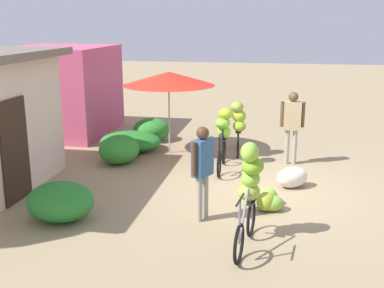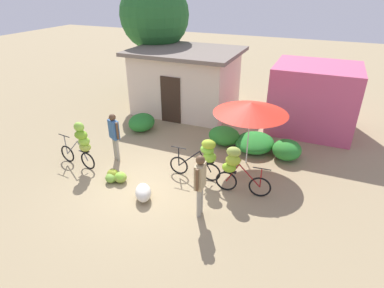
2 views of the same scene
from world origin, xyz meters
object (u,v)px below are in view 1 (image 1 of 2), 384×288
(bicycle_near_pile, at_px, (223,131))
(produce_sack, at_px, (292,177))
(market_umbrella, at_px, (169,78))
(person_bystander, at_px, (202,164))
(person_vendor, at_px, (292,120))
(bicycle_center_loaded, at_px, (238,123))
(banana_pile_on_ground, at_px, (268,200))
(shop_pink, at_px, (63,90))
(bicycle_leftmost, at_px, (249,185))

(bicycle_near_pile, distance_m, produce_sack, 2.13)
(market_umbrella, height_order, person_bystander, market_umbrella)
(person_vendor, bearing_deg, produce_sack, -179.43)
(market_umbrella, relative_size, person_bystander, 1.42)
(person_bystander, bearing_deg, bicycle_center_loaded, -3.24)
(market_umbrella, xyz_separation_m, banana_pile_on_ground, (-3.40, -2.69, -1.81))
(market_umbrella, distance_m, produce_sack, 4.20)
(produce_sack, relative_size, person_bystander, 0.42)
(shop_pink, xyz_separation_m, banana_pile_on_ground, (-5.08, -6.44, -1.17))
(bicycle_near_pile, xyz_separation_m, person_vendor, (0.48, -1.60, 0.23))
(bicycle_near_pile, xyz_separation_m, bicycle_center_loaded, (1.02, -0.27, 0.00))
(bicycle_leftmost, distance_m, produce_sack, 2.86)
(market_umbrella, bearing_deg, shop_pink, 65.85)
(person_vendor, bearing_deg, banana_pile_on_ground, 171.48)
(shop_pink, distance_m, bicycle_center_loaded, 5.80)
(bicycle_leftmost, xyz_separation_m, produce_sack, (2.67, -0.74, -0.71))
(bicycle_leftmost, bearing_deg, person_vendor, -9.35)
(bicycle_center_loaded, height_order, person_vendor, person_vendor)
(shop_pink, relative_size, bicycle_center_loaded, 1.99)
(shop_pink, bearing_deg, bicycle_near_pile, -116.33)
(bicycle_leftmost, xyz_separation_m, person_vendor, (4.37, -0.72, 0.17))
(shop_pink, height_order, person_bystander, shop_pink)
(shop_pink, bearing_deg, produce_sack, -119.09)
(market_umbrella, height_order, bicycle_leftmost, market_umbrella)
(shop_pink, xyz_separation_m, bicycle_leftmost, (-6.51, -6.16, -0.39))
(person_bystander, bearing_deg, banana_pile_on_ground, -56.16)
(person_bystander, bearing_deg, produce_sack, -38.49)
(market_umbrella, bearing_deg, bicycle_near_pile, -121.30)
(bicycle_leftmost, height_order, banana_pile_on_ground, bicycle_leftmost)
(shop_pink, distance_m, market_umbrella, 4.16)
(banana_pile_on_ground, bearing_deg, shop_pink, 51.74)
(bicycle_center_loaded, bearing_deg, banana_pile_on_ground, -165.66)
(market_umbrella, bearing_deg, produce_sack, -124.40)
(bicycle_near_pile, relative_size, person_vendor, 0.95)
(banana_pile_on_ground, bearing_deg, person_vendor, -8.52)
(produce_sack, xyz_separation_m, person_bystander, (-2.00, 1.59, 0.81))
(market_umbrella, xyz_separation_m, bicycle_leftmost, (-4.83, -2.41, -1.04))
(bicycle_near_pile, height_order, produce_sack, bicycle_near_pile)
(bicycle_leftmost, bearing_deg, market_umbrella, 26.58)
(produce_sack, bearing_deg, bicycle_center_loaded, 31.05)
(bicycle_center_loaded, height_order, person_bystander, person_bystander)
(bicycle_leftmost, distance_m, banana_pile_on_ground, 1.65)
(person_vendor, distance_m, person_bystander, 4.02)
(bicycle_leftmost, height_order, produce_sack, bicycle_leftmost)
(produce_sack, bearing_deg, person_bystander, 141.51)
(market_umbrella, bearing_deg, bicycle_center_loaded, -87.41)
(bicycle_center_loaded, distance_m, produce_sack, 2.69)
(shop_pink, bearing_deg, banana_pile_on_ground, -128.26)
(bicycle_center_loaded, bearing_deg, person_vendor, -111.81)
(shop_pink, xyz_separation_m, produce_sack, (-3.84, -6.90, -1.11))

